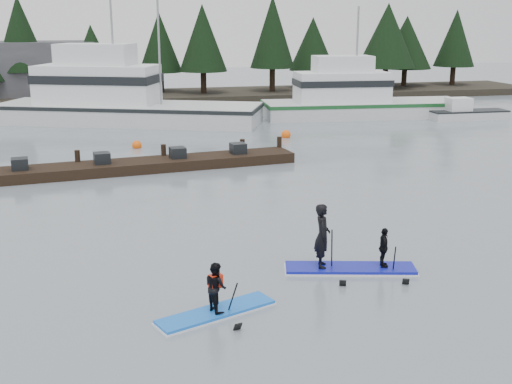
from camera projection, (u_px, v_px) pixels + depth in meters
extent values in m
plane|color=gray|center=(312.00, 292.00, 16.41)|extent=(160.00, 160.00, 0.00)
cube|color=#2D281E|center=(157.00, 97.00, 55.71)|extent=(70.00, 8.00, 0.60)
cube|color=silver|center=(129.00, 121.00, 43.49)|extent=(18.14, 11.34, 2.35)
cube|color=white|center=(98.00, 84.00, 43.18)|extent=(8.67, 6.32, 2.54)
cylinder|color=gray|center=(113.00, 46.00, 42.34)|extent=(0.14, 0.14, 7.60)
cube|color=silver|center=(364.00, 115.00, 46.26)|extent=(14.75, 5.42, 2.06)
cube|color=white|center=(342.00, 87.00, 45.47)|extent=(6.74, 3.55, 2.06)
cylinder|color=gray|center=(357.00, 55.00, 45.04)|extent=(0.14, 0.14, 6.54)
cube|color=silver|center=(468.00, 115.00, 44.90)|extent=(5.49, 1.81, 0.63)
cube|color=black|center=(146.00, 165.00, 29.72)|extent=(14.30, 3.50, 0.47)
sphere|color=#FF5B0C|center=(137.00, 148.00, 34.96)|extent=(0.52, 0.52, 0.52)
sphere|color=#FF5B0C|center=(286.00, 137.00, 38.10)|extent=(0.56, 0.56, 0.56)
sphere|color=#FF5B0C|center=(365.00, 120.00, 44.91)|extent=(0.50, 0.50, 0.50)
cube|color=blue|center=(216.00, 312.00, 15.16)|extent=(3.01, 1.71, 0.11)
imported|color=black|center=(216.00, 287.00, 14.99)|extent=(0.63, 0.70, 1.20)
cube|color=red|center=(216.00, 281.00, 14.95)|extent=(0.35, 0.29, 0.32)
cylinder|color=black|center=(230.00, 306.00, 15.07)|extent=(0.23, 0.86, 1.47)
cube|color=#1117A5|center=(350.00, 269.00, 17.81)|extent=(3.68, 1.72, 0.13)
imported|color=black|center=(322.00, 236.00, 17.57)|extent=(0.58, 0.74, 1.80)
cylinder|color=black|center=(332.00, 253.00, 17.47)|extent=(0.41, 0.93, 1.68)
imported|color=black|center=(384.00, 248.00, 17.64)|extent=(0.43, 0.70, 1.12)
cylinder|color=black|center=(393.00, 266.00, 17.54)|extent=(0.36, 0.80, 1.45)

